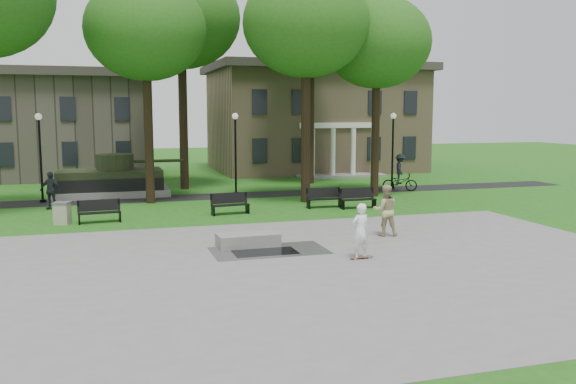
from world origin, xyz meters
name	(u,v)px	position (x,y,z in m)	size (l,w,h in m)	color
ground	(289,236)	(0.00, 0.00, 0.00)	(120.00, 120.00, 0.00)	#214F12
plaza	(336,267)	(0.00, -5.00, 0.01)	(22.00, 16.00, 0.02)	gray
footpath	(229,196)	(0.00, 12.00, 0.01)	(44.00, 2.60, 0.01)	black
building_right	(313,117)	(10.00, 26.00, 4.34)	(17.00, 12.00, 8.60)	#9E8460
building_left	(44,128)	(-11.00, 26.50, 3.60)	(15.00, 10.00, 7.20)	#4C443D
tree_1	(146,30)	(-4.50, 10.50, 8.95)	(6.20, 6.20, 11.63)	black
tree_2	(306,24)	(3.50, 8.50, 9.32)	(6.60, 6.60, 12.16)	black
tree_3	(377,43)	(8.00, 9.50, 8.60)	(6.00, 6.00, 11.19)	black
tree_4	(181,19)	(-2.00, 16.00, 10.39)	(7.20, 7.20, 13.50)	black
tree_5	(311,37)	(6.50, 16.50, 9.67)	(6.40, 6.40, 12.44)	black
lamp_left	(40,150)	(-10.00, 12.30, 2.79)	(0.36, 0.36, 4.73)	black
lamp_mid	(236,147)	(0.50, 12.30, 2.79)	(0.36, 0.36, 4.73)	black
lamp_right	(393,144)	(10.50, 12.30, 2.79)	(0.36, 0.36, 4.73)	black
tank_monument	(111,181)	(-6.46, 14.00, 0.86)	(7.45, 3.40, 2.40)	gray
puddle	(265,252)	(-1.60, -2.44, 0.02)	(2.20, 1.20, 0.00)	black
concrete_block	(248,240)	(-1.94, -1.32, 0.24)	(2.20, 1.00, 0.45)	gray
skateboard	(361,258)	(1.18, -4.26, 0.06)	(0.78, 0.20, 0.07)	brown
skateboarder	(360,231)	(1.15, -4.21, 0.94)	(0.67, 0.44, 1.83)	white
friend_watching	(385,210)	(3.58, -1.04, 1.02)	(0.97, 0.76, 2.00)	tan
pedestrian_walker	(51,191)	(-9.38, 9.76, 0.94)	(1.10, 0.46, 1.87)	#21272D
cyclist	(400,176)	(10.42, 11.07, 0.93)	(2.20, 1.44, 2.27)	black
park_bench_0	(99,211)	(-7.06, 5.20, 0.52)	(1.83, 0.68, 1.00)	black
park_bench_1	(230,203)	(-1.18, 5.73, 0.52)	(1.84, 0.73, 1.00)	black
park_bench_2	(324,197)	(3.76, 6.34, 0.52)	(1.80, 0.54, 1.00)	black
park_bench_3	(358,198)	(5.31, 5.64, 0.52)	(1.80, 0.53, 1.00)	black
trash_bin	(62,213)	(-8.59, 5.30, 0.49)	(0.82, 0.82, 0.96)	#A19A84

